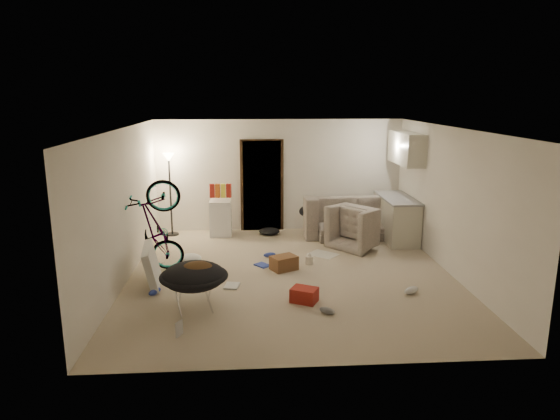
{
  "coord_description": "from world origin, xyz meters",
  "views": [
    {
      "loc": [
        -0.73,
        -8.1,
        3.04
      ],
      "look_at": [
        -0.15,
        0.6,
        1.01
      ],
      "focal_mm": 32.0,
      "sensor_mm": 36.0,
      "label": 1
    }
  ],
  "objects": [
    {
      "name": "mini_fridge",
      "position": [
        -1.32,
        2.55,
        0.39
      ],
      "size": [
        0.46,
        0.46,
        0.78
      ],
      "primitive_type": "cube",
      "rotation": [
        0.0,
        0.0,
        -0.01
      ],
      "color": "white",
      "rests_on": "floor"
    },
    {
      "name": "newspaper",
      "position": [
        0.72,
        1.06,
        0.0
      ],
      "size": [
        0.67,
        0.65,
        0.01
      ],
      "primitive_type": "cube",
      "rotation": [
        0.0,
        0.0,
        0.86
      ],
      "color": "silver",
      "rests_on": "floor"
    },
    {
      "name": "book_asset",
      "position": [
        -1.66,
        -2.21,
        0.01
      ],
      "size": [
        0.25,
        0.23,
        0.02
      ],
      "primitive_type": "imported",
      "rotation": [
        0.0,
        0.0,
        1.06
      ],
      "color": "maroon",
      "rests_on": "floor"
    },
    {
      "name": "saucer_chair",
      "position": [
        -1.51,
        -1.32,
        0.41
      ],
      "size": [
        0.98,
        0.98,
        0.7
      ],
      "color": "silver",
      "rests_on": "floor"
    },
    {
      "name": "ceiling",
      "position": [
        0.0,
        0.0,
        2.51
      ],
      "size": [
        5.5,
        6.0,
        0.02
      ],
      "primitive_type": "cube",
      "color": "white",
      "rests_on": "wall_back"
    },
    {
      "name": "kitchen_uppers",
      "position": [
        2.56,
        2.0,
        1.95
      ],
      "size": [
        0.38,
        1.4,
        0.65
      ],
      "primitive_type": "cube",
      "color": "beige",
      "rests_on": "wall_right"
    },
    {
      "name": "floor_lamp",
      "position": [
        -2.4,
        2.65,
        1.31
      ],
      "size": [
        0.28,
        0.28,
        1.81
      ],
      "color": "black",
      "rests_on": "floor"
    },
    {
      "name": "doorway",
      "position": [
        -0.4,
        2.97,
        1.02
      ],
      "size": [
        0.85,
        0.1,
        2.04
      ],
      "primitive_type": "cube",
      "color": "black",
      "rests_on": "floor"
    },
    {
      "name": "clothes_lump_b",
      "position": [
        -0.26,
        2.55,
        0.07
      ],
      "size": [
        0.48,
        0.42,
        0.14
      ],
      "primitive_type": "ellipsoid",
      "rotation": [
        0.0,
        0.0,
        0.05
      ],
      "color": "black",
      "rests_on": "floor"
    },
    {
      "name": "juicer",
      "position": [
        0.38,
        0.52,
        0.09
      ],
      "size": [
        0.15,
        0.15,
        0.22
      ],
      "color": "beige",
      "rests_on": "floor"
    },
    {
      "name": "snack_box_1",
      "position": [
        -1.37,
        2.55,
        1.0
      ],
      "size": [
        0.11,
        0.09,
        0.3
      ],
      "primitive_type": "cube",
      "rotation": [
        0.0,
        0.0,
        -0.21
      ],
      "color": "#BF5817",
      "rests_on": "mini_fridge"
    },
    {
      "name": "clothes_lump_c",
      "position": [
        -1.8,
        0.81,
        0.07
      ],
      "size": [
        0.57,
        0.57,
        0.13
      ],
      "primitive_type": "ellipsoid",
      "rotation": [
        0.0,
        0.0,
        -0.78
      ],
      "color": "silver",
      "rests_on": "floor"
    },
    {
      "name": "drink_case_b",
      "position": [
        0.1,
        -1.17,
        0.11
      ],
      "size": [
        0.46,
        0.42,
        0.22
      ],
      "primitive_type": "cube",
      "rotation": [
        0.0,
        0.0,
        -0.48
      ],
      "color": "maroon",
      "rests_on": "floor"
    },
    {
      "name": "shoe_3",
      "position": [
        0.38,
        -1.61,
        0.05
      ],
      "size": [
        0.26,
        0.23,
        0.09
      ],
      "primitive_type": "ellipsoid",
      "rotation": [
        0.0,
        0.0,
        -0.68
      ],
      "color": "slate",
      "rests_on": "floor"
    },
    {
      "name": "shoe_2",
      "position": [
        -2.19,
        -0.74,
        0.05
      ],
      "size": [
        0.22,
        0.28,
        0.1
      ],
      "primitive_type": "ellipsoid",
      "rotation": [
        0.0,
        0.0,
        1.06
      ],
      "color": "#2E41A7",
      "rests_on": "floor"
    },
    {
      "name": "wall_left",
      "position": [
        -2.76,
        0.0,
        1.25
      ],
      "size": [
        0.02,
        6.0,
        2.5
      ],
      "primitive_type": "cube",
      "color": "white",
      "rests_on": "floor"
    },
    {
      "name": "armchair",
      "position": [
        1.6,
        1.59,
        0.31
      ],
      "size": [
        1.27,
        1.29,
        0.63
      ],
      "primitive_type": "imported",
      "rotation": [
        0.0,
        0.0,
        2.27
      ],
      "color": "#3D453E",
      "rests_on": "floor"
    },
    {
      "name": "wall_back",
      "position": [
        0.0,
        3.01,
        1.25
      ],
      "size": [
        5.5,
        0.02,
        2.5
      ],
      "primitive_type": "cube",
      "color": "white",
      "rests_on": "floor"
    },
    {
      "name": "wall_right",
      "position": [
        2.76,
        0.0,
        1.25
      ],
      "size": [
        0.02,
        6.0,
        2.5
      ],
      "primitive_type": "cube",
      "color": "white",
      "rests_on": "floor"
    },
    {
      "name": "snack_box_0",
      "position": [
        -1.49,
        2.55,
        1.0
      ],
      "size": [
        0.11,
        0.09,
        0.3
      ],
      "primitive_type": "cube",
      "rotation": [
        0.0,
        0.0,
        0.26
      ],
      "color": "maroon",
      "rests_on": "mini_fridge"
    },
    {
      "name": "bicycle",
      "position": [
        -2.3,
        0.29,
        0.44
      ],
      "size": [
        1.72,
        0.82,
        0.97
      ],
      "primitive_type": "imported",
      "rotation": [
        0.0,
        -0.17,
        1.63
      ],
      "color": "black",
      "rests_on": "floor"
    },
    {
      "name": "hoodie",
      "position": [
        -1.46,
        -1.35,
        0.61
      ],
      "size": [
        0.57,
        0.52,
        0.22
      ],
      "primitive_type": "ellipsoid",
      "rotation": [
        0.0,
        0.0,
        0.28
      ],
      "color": "#4A2F19",
      "rests_on": "saucer_chair"
    },
    {
      "name": "door_trim",
      "position": [
        -0.4,
        2.94,
        1.02
      ],
      "size": [
        0.97,
        0.04,
        2.1
      ],
      "primitive_type": "cube",
      "color": "#312011",
      "rests_on": "floor"
    },
    {
      "name": "shoe_4",
      "position": [
        1.8,
        -0.97,
        0.06
      ],
      "size": [
        0.32,
        0.27,
        0.11
      ],
      "primitive_type": "ellipsoid",
      "rotation": [
        0.0,
        0.0,
        0.58
      ],
      "color": "white",
      "rests_on": "floor"
    },
    {
      "name": "kitchen_counter",
      "position": [
        2.43,
        2.0,
        0.44
      ],
      "size": [
        0.6,
        1.5,
        0.88
      ],
      "primitive_type": "cube",
      "color": "beige",
      "rests_on": "floor"
    },
    {
      "name": "snack_box_2",
      "position": [
        -1.25,
        2.55,
        1.0
      ],
      "size": [
        0.1,
        0.08,
        0.3
      ],
      "primitive_type": "cube",
      "rotation": [
        0.0,
        0.0,
        0.06
      ],
      "color": "yellow",
      "rests_on": "mini_fridge"
    },
    {
      "name": "tv_box",
      "position": [
        -2.3,
        -0.3,
        0.32
      ],
      "size": [
        0.37,
        1.0,
        0.65
      ],
      "primitive_type": "cube",
      "rotation": [
        0.0,
        -0.21,
        0.13
      ],
      "color": "silver",
      "rests_on": "floor"
    },
    {
      "name": "book_white",
      "position": [
        -1.0,
        -0.49,
        0.01
      ],
      "size": [
        0.27,
        0.32,
        0.03
      ],
      "primitive_type": "cube",
      "rotation": [
        0.0,
        0.0,
        -0.18
      ],
      "color": "silver",
      "rests_on": "floor"
    },
    {
      "name": "counter_top",
      "position": [
        2.43,
        2.0,
        0.9
      ],
      "size": [
        0.64,
        1.54,
        0.04
      ],
      "primitive_type": "cube",
      "color": "gray",
      "rests_on": "kitchen_counter"
    },
    {
      "name": "book_blue",
      "position": [
        -0.48,
        0.47,
        0.01
      ],
      "size": [
        0.32,
        0.33,
        0.03
      ],
      "primitive_type": "cube",
      "rotation": [
        0.0,
        0.0,
        0.71
      ],
      "color": "#2E41A7",
      "rests_on": "floor"
    },
    {
      "name": "shoe_0",
      "position": [
        -0.32,
        0.97,
        0.04
      ],
      "size": [
        0.26,
        0.15,
        0.09
      ],
      "primitive_type": "ellipsoid",
      "rotation": [
        0.0,
        0.0,
        0.23
      ],
      "color": "#2E41A7",
      "rests_on": "floor"
    },
    {
      "name": "snack_box_3",
      "position": [
        -1.13,
        2.55,
        1.0
      ],
      "size": [
        0.12,
        0.09,
        0.3
      ],
      "primitive_type": "cube",
      "rotation": [
        0.0,
        0.0,
        -0.27
      ],
      "color": "maroon",
      "rests_on": "mini_fridge"
    },
    {
      "name": "wall_front",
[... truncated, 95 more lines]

